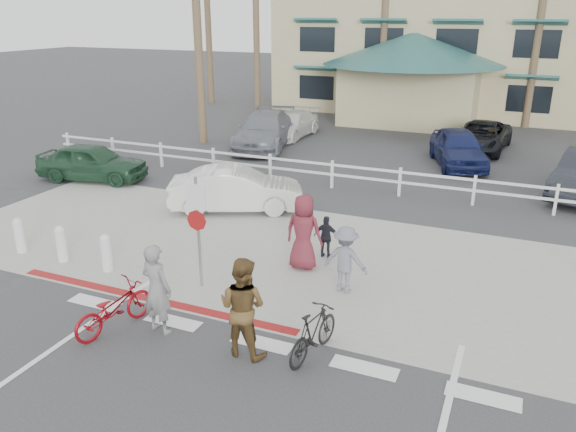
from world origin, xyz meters
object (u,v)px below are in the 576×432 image
at_px(bike_red, 114,308).
at_px(car_red_compact, 92,162).
at_px(sign_post, 198,227).
at_px(car_white_sedan, 236,190).
at_px(bike_black, 313,333).

distance_m(bike_red, car_red_compact, 11.07).
bearing_deg(bike_red, sign_post, -90.57).
bearing_deg(car_white_sedan, car_red_compact, 57.75).
height_order(sign_post, car_white_sedan, sign_post).
height_order(bike_red, car_white_sedan, car_white_sedan).
bearing_deg(bike_black, car_white_sedan, -41.52).
bearing_deg(car_red_compact, car_white_sedan, -108.83).
xyz_separation_m(bike_red, car_red_compact, (-7.58, 8.06, 0.21)).
xyz_separation_m(car_white_sedan, car_red_compact, (-6.48, 0.90, 0.00)).
xyz_separation_m(sign_post, car_red_compact, (-8.17, 5.80, -0.77)).
distance_m(bike_red, bike_black, 3.98).
bearing_deg(bike_black, bike_red, 20.64).
relative_size(car_white_sedan, car_red_compact, 1.03).
distance_m(sign_post, bike_red, 2.54).
distance_m(sign_post, car_red_compact, 10.05).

